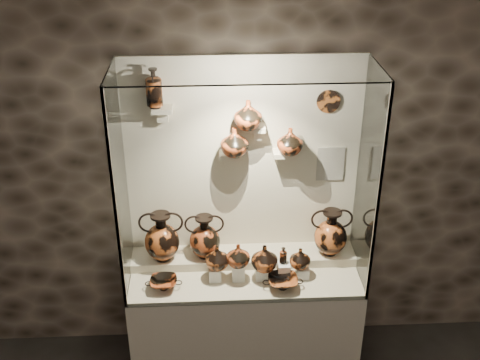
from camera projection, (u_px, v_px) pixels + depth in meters
name	position (u px, v px, depth m)	size (l,w,h in m)	color
ceiling	(303.00, 22.00, 1.41)	(5.00, 5.00, 0.00)	white
wall_back	(243.00, 162.00, 4.36)	(5.00, 0.02, 3.20)	#2C241B
plinth	(245.00, 319.00, 4.64)	(1.70, 0.60, 0.80)	beige
front_tier	(245.00, 276.00, 4.45)	(1.68, 0.58, 0.03)	beige
rear_tier	(243.00, 258.00, 4.59)	(1.70, 0.25, 0.10)	beige
back_panel	(243.00, 162.00, 4.36)	(1.70, 0.03, 1.60)	beige
glass_front	(248.00, 205.00, 3.82)	(1.70, 0.01, 1.60)	white
glass_left	(120.00, 186.00, 4.04)	(0.01, 0.60, 1.60)	white
glass_right	(368.00, 180.00, 4.12)	(0.01, 0.60, 1.60)	white
glass_top	(246.00, 69.00, 3.71)	(1.70, 0.60, 0.01)	white
frame_post_left	(115.00, 208.00, 3.79)	(0.02, 0.02, 1.60)	gray
frame_post_right	(378.00, 201.00, 3.86)	(0.02, 0.02, 1.60)	gray
pedestal_a	(215.00, 274.00, 4.36)	(0.09, 0.09, 0.10)	white
pedestal_b	(238.00, 271.00, 4.37)	(0.09, 0.09, 0.13)	white
pedestal_c	(262.00, 273.00, 4.38)	(0.09, 0.09, 0.09)	white
pedestal_d	(284.00, 271.00, 4.38)	(0.09, 0.09, 0.12)	white
pedestal_e	(302.00, 272.00, 4.40)	(0.09, 0.09, 0.08)	white
bracket_ul	(162.00, 109.00, 4.06)	(0.14, 0.12, 0.04)	beige
bracket_ca	(229.00, 154.00, 4.24)	(0.14, 0.12, 0.04)	beige
bracket_cb	(258.00, 128.00, 4.16)	(0.10, 0.12, 0.04)	beige
bracket_cc	(283.00, 153.00, 4.26)	(0.14, 0.12, 0.04)	beige
amphora_left	(162.00, 237.00, 4.41)	(0.31, 0.31, 0.39)	#AD5021
amphora_mid	(205.00, 237.00, 4.45)	(0.28, 0.28, 0.35)	#A0401C
amphora_right	(331.00, 232.00, 4.48)	(0.30, 0.30, 0.37)	#AD5021
jug_a	(217.00, 257.00, 4.30)	(0.18, 0.18, 0.18)	#AD5021
jug_b	(238.00, 255.00, 4.28)	(0.17, 0.17, 0.18)	#A0401C
jug_c	(264.00, 258.00, 4.30)	(0.19, 0.19, 0.20)	#AD5021
jug_e	(300.00, 258.00, 4.35)	(0.15, 0.15, 0.16)	#AD5021
lekythos_small	(283.00, 254.00, 4.33)	(0.06, 0.06, 0.15)	#A0401C
kylix_left	(164.00, 283.00, 4.27)	(0.25, 0.21, 0.10)	#A0401C
kylix_right	(283.00, 282.00, 4.28)	(0.27, 0.23, 0.11)	#AD5021
lekythos_tall	(154.00, 86.00, 3.97)	(0.12, 0.12, 0.30)	#AD5021
ovoid_vase_a	(234.00, 142.00, 4.14)	(0.20, 0.20, 0.20)	#A0401C
ovoid_vase_b	(248.00, 114.00, 4.06)	(0.19, 0.19, 0.20)	#A0401C
ovoid_vase_c	(290.00, 141.00, 4.17)	(0.18, 0.18, 0.19)	#A0401C
wall_plate	(328.00, 101.00, 4.14)	(0.17, 0.17, 0.02)	#AE5722
info_placard	(330.00, 164.00, 4.38)	(0.20, 0.01, 0.27)	beige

